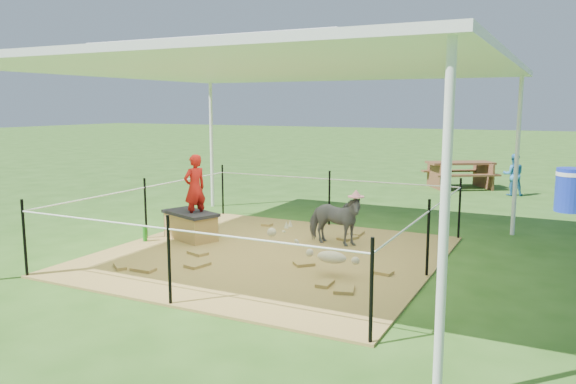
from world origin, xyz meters
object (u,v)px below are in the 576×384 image
at_px(woman, 195,182).
at_px(pony, 334,220).
at_px(foal, 332,255).
at_px(trash_barrel, 570,190).
at_px(green_bottle, 145,233).
at_px(distant_person, 513,175).
at_px(straw_bale, 191,227).
at_px(picnic_table_near, 460,175).

relative_size(woman, pony, 1.15).
height_order(foal, trash_barrel, trash_barrel).
distance_m(green_bottle, distant_person, 8.97).
relative_size(straw_bale, pony, 0.96).
bearing_deg(green_bottle, foal, -6.41).
bearing_deg(trash_barrel, green_bottle, -135.24).
height_order(woman, picnic_table_near, woman).
bearing_deg(picnic_table_near, trash_barrel, -75.15).
distance_m(green_bottle, trash_barrel, 8.40).
bearing_deg(woman, picnic_table_near, -178.80).
height_order(woman, green_bottle, woman).
xyz_separation_m(straw_bale, picnic_table_near, (2.84, 7.83, 0.12)).
height_order(straw_bale, picnic_table_near, picnic_table_near).
distance_m(pony, foal, 1.59).
bearing_deg(pony, trash_barrel, -31.60).
relative_size(straw_bale, picnic_table_near, 0.54).
xyz_separation_m(pony, foal, (0.56, -1.48, -0.12)).
distance_m(straw_bale, foal, 2.88).
xyz_separation_m(woman, pony, (2.09, 0.66, -0.54)).
relative_size(foal, trash_barrel, 1.10).
distance_m(straw_bale, pony, 2.30).
distance_m(woman, foal, 2.86).
distance_m(straw_bale, green_bottle, 0.71).
bearing_deg(distant_person, picnic_table_near, -38.80).
bearing_deg(green_bottle, pony, 21.98).
bearing_deg(woman, pony, 127.91).
height_order(green_bottle, pony, pony).
height_order(woman, trash_barrel, woman).
xyz_separation_m(woman, foal, (2.66, -0.82, -0.66)).
height_order(pony, distant_person, distant_person).
relative_size(trash_barrel, picnic_table_near, 0.54).
xyz_separation_m(pony, picnic_table_near, (0.64, 7.17, -0.07)).
height_order(pony, foal, pony).
bearing_deg(trash_barrel, picnic_table_near, 137.37).
bearing_deg(foal, straw_bale, 164.42).
height_order(woman, foal, woman).
xyz_separation_m(trash_barrel, distant_person, (-1.22, 1.70, 0.06)).
bearing_deg(pony, picnic_table_near, -2.92).
relative_size(pony, foal, 0.95).
bearing_deg(woman, trash_barrel, 156.27).
bearing_deg(straw_bale, picnic_table_near, 70.08).
bearing_deg(foal, picnic_table_near, 90.47).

